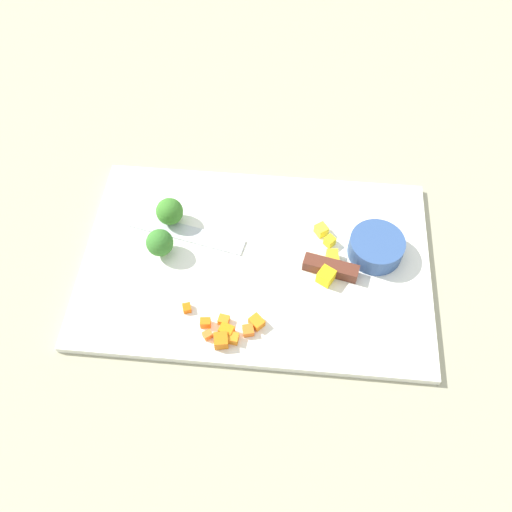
# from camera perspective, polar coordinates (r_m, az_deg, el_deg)

# --- Properties ---
(ground_plane) EXTENTS (4.00, 4.00, 0.00)m
(ground_plane) POSITION_cam_1_polar(r_m,az_deg,el_deg) (0.81, 0.00, -0.85)
(ground_plane) COLOR #A29D80
(cutting_board) EXTENTS (0.51, 0.33, 0.01)m
(cutting_board) POSITION_cam_1_polar(r_m,az_deg,el_deg) (0.81, 0.00, -0.62)
(cutting_board) COLOR white
(cutting_board) RESTS_ON ground_plane
(prep_bowl) EXTENTS (0.08, 0.08, 0.03)m
(prep_bowl) POSITION_cam_1_polar(r_m,az_deg,el_deg) (0.81, 12.48, 0.91)
(prep_bowl) COLOR #33538D
(prep_bowl) RESTS_ON cutting_board
(chef_knife) EXTENTS (0.36, 0.10, 0.02)m
(chef_knife) POSITION_cam_1_polar(r_m,az_deg,el_deg) (0.80, 2.69, 0.00)
(chef_knife) COLOR silver
(chef_knife) RESTS_ON cutting_board
(carrot_dice_0) EXTENTS (0.02, 0.01, 0.01)m
(carrot_dice_0) POSITION_cam_1_polar(r_m,az_deg,el_deg) (0.75, -5.32, -6.99)
(carrot_dice_0) COLOR orange
(carrot_dice_0) RESTS_ON cutting_board
(carrot_dice_1) EXTENTS (0.02, 0.02, 0.01)m
(carrot_dice_1) POSITION_cam_1_polar(r_m,az_deg,el_deg) (0.74, 0.07, -6.94)
(carrot_dice_1) COLOR orange
(carrot_dice_1) RESTS_ON cutting_board
(carrot_dice_2) EXTENTS (0.02, 0.02, 0.01)m
(carrot_dice_2) POSITION_cam_1_polar(r_m,az_deg,el_deg) (0.74, -1.06, -7.80)
(carrot_dice_2) COLOR orange
(carrot_dice_2) RESTS_ON cutting_board
(carrot_dice_3) EXTENTS (0.02, 0.02, 0.01)m
(carrot_dice_3) POSITION_cam_1_polar(r_m,az_deg,el_deg) (0.74, -3.11, -7.81)
(carrot_dice_3) COLOR orange
(carrot_dice_3) RESTS_ON cutting_board
(carrot_dice_4) EXTENTS (0.02, 0.01, 0.01)m
(carrot_dice_4) POSITION_cam_1_polar(r_m,az_deg,el_deg) (0.75, -3.39, -6.73)
(carrot_dice_4) COLOR orange
(carrot_dice_4) RESTS_ON cutting_board
(carrot_dice_5) EXTENTS (0.02, 0.02, 0.01)m
(carrot_dice_5) POSITION_cam_1_polar(r_m,az_deg,el_deg) (0.74, -5.11, -8.24)
(carrot_dice_5) COLOR orange
(carrot_dice_5) RESTS_ON cutting_board
(carrot_dice_6) EXTENTS (0.02, 0.02, 0.02)m
(carrot_dice_6) POSITION_cam_1_polar(r_m,az_deg,el_deg) (0.73, -3.69, -8.85)
(carrot_dice_6) COLOR orange
(carrot_dice_6) RESTS_ON cutting_board
(carrot_dice_7) EXTENTS (0.02, 0.02, 0.01)m
(carrot_dice_7) POSITION_cam_1_polar(r_m,az_deg,el_deg) (0.73, -2.43, -8.62)
(carrot_dice_7) COLOR orange
(carrot_dice_7) RESTS_ON cutting_board
(carrot_dice_8) EXTENTS (0.01, 0.02, 0.01)m
(carrot_dice_8) POSITION_cam_1_polar(r_m,az_deg,el_deg) (0.76, -7.26, -5.44)
(carrot_dice_8) COLOR orange
(carrot_dice_8) RESTS_ON cutting_board
(pepper_dice_0) EXTENTS (0.02, 0.02, 0.02)m
(pepper_dice_0) POSITION_cam_1_polar(r_m,az_deg,el_deg) (0.82, 7.73, 1.55)
(pepper_dice_0) COLOR yellow
(pepper_dice_0) RESTS_ON cutting_board
(pepper_dice_1) EXTENTS (0.02, 0.02, 0.02)m
(pepper_dice_1) POSITION_cam_1_polar(r_m,az_deg,el_deg) (0.80, 8.01, -0.15)
(pepper_dice_1) COLOR yellow
(pepper_dice_1) RESTS_ON cutting_board
(pepper_dice_2) EXTENTS (0.03, 0.03, 0.02)m
(pepper_dice_2) POSITION_cam_1_polar(r_m,az_deg,el_deg) (0.78, 7.35, -2.13)
(pepper_dice_2) COLOR yellow
(pepper_dice_2) RESTS_ON cutting_board
(pepper_dice_3) EXTENTS (0.02, 0.02, 0.02)m
(pepper_dice_3) POSITION_cam_1_polar(r_m,az_deg,el_deg) (0.83, 6.86, 2.73)
(pepper_dice_3) COLOR yellow
(pepper_dice_3) RESTS_ON cutting_board
(broccoli_floret_0) EXTENTS (0.04, 0.04, 0.05)m
(broccoli_floret_0) POSITION_cam_1_polar(r_m,az_deg,el_deg) (0.80, -10.07, 1.31)
(broccoli_floret_0) COLOR #89BF56
(broccoli_floret_0) RESTS_ON cutting_board
(broccoli_floret_1) EXTENTS (0.04, 0.04, 0.05)m
(broccoli_floret_1) POSITION_cam_1_polar(r_m,az_deg,el_deg) (0.83, -9.04, 4.61)
(broccoli_floret_1) COLOR #90B76A
(broccoli_floret_1) RESTS_ON cutting_board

